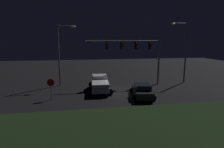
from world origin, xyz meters
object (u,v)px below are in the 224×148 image
at_px(traffic_signal_gantry, 136,49).
at_px(stop_sign, 51,85).
at_px(street_lamp_right, 183,46).
at_px(car_sedan, 142,90).
at_px(street_lamp_left, 62,48).
at_px(pickup_truck, 100,83).

xyz_separation_m(traffic_signal_gantry, stop_sign, (-10.67, -4.95, -3.47)).
height_order(traffic_signal_gantry, street_lamp_right, street_lamp_right).
bearing_deg(car_sedan, stop_sign, 95.30).
xyz_separation_m(car_sedan, street_lamp_left, (-9.00, 7.15, 4.43)).
relative_size(car_sedan, traffic_signal_gantry, 0.45).
relative_size(pickup_truck, traffic_signal_gantry, 0.53).
height_order(pickup_truck, street_lamp_left, street_lamp_left).
height_order(street_lamp_left, stop_sign, street_lamp_left).
xyz_separation_m(pickup_truck, traffic_signal_gantry, (5.27, 2.33, 4.03)).
distance_m(street_lamp_left, street_lamp_right, 17.10).
xyz_separation_m(traffic_signal_gantry, street_lamp_right, (7.12, 0.31, 0.41)).
height_order(car_sedan, street_lamp_left, street_lamp_left).
bearing_deg(street_lamp_right, traffic_signal_gantry, -177.49).
bearing_deg(street_lamp_left, traffic_signal_gantry, -8.24).
bearing_deg(car_sedan, traffic_signal_gantry, 0.31).
distance_m(car_sedan, street_lamp_right, 11.11).
relative_size(car_sedan, street_lamp_left, 0.56).
relative_size(traffic_signal_gantry, street_lamp_left, 1.25).
height_order(pickup_truck, stop_sign, stop_sign).
bearing_deg(car_sedan, pickup_truck, 61.74).
bearing_deg(pickup_truck, street_lamp_left, 54.66).
bearing_deg(street_lamp_left, pickup_truck, -38.87).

